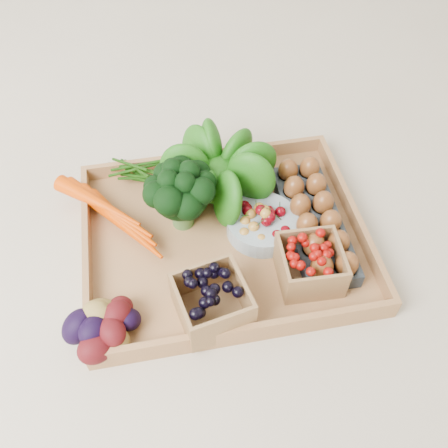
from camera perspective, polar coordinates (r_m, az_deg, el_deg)
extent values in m
plane|color=beige|center=(1.02, 0.00, -2.13)|extent=(4.00, 4.00, 0.00)
cube|color=#AC7948|center=(1.01, 0.00, -1.87)|extent=(0.55, 0.45, 0.01)
sphere|color=#19450A|center=(1.02, -0.97, 6.44)|extent=(0.16, 0.16, 0.16)
cylinder|color=#8C9EA5|center=(1.00, 4.37, -0.02)|extent=(0.14, 0.14, 0.04)
cube|color=#343C42|center=(1.02, 10.14, 0.08)|extent=(0.11, 0.30, 0.04)
cube|color=black|center=(0.88, -1.37, -8.89)|extent=(0.14, 0.14, 0.08)
cube|color=#800905|center=(0.93, 9.80, -4.58)|extent=(0.12, 0.12, 0.08)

